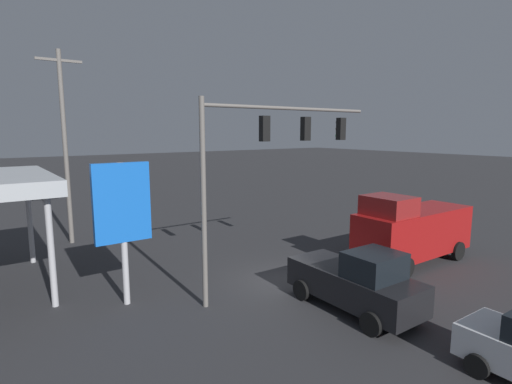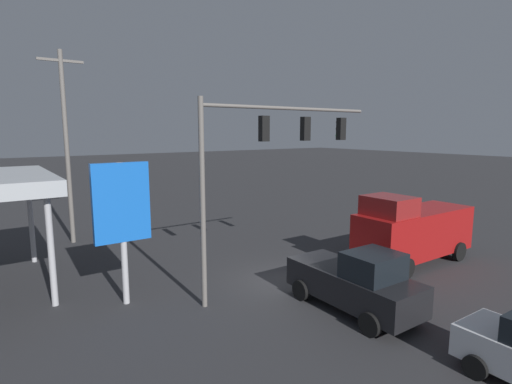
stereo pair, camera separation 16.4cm
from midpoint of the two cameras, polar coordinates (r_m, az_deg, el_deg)
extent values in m
plane|color=#2D2D30|center=(18.09, 3.52, -12.55)|extent=(200.00, 200.00, 0.00)
cylinder|color=slate|center=(14.63, -7.82, -1.90)|extent=(0.20, 0.20, 7.77)
cylinder|color=slate|center=(16.77, 4.94, 11.80)|extent=(8.38, 0.14, 0.14)
cube|color=black|center=(15.86, 0.94, 9.04)|extent=(0.36, 0.28, 1.00)
sphere|color=#360505|center=(16.01, 0.54, 10.11)|extent=(0.22, 0.22, 0.22)
sphere|color=#392305|center=(16.01, 0.54, 9.04)|extent=(0.22, 0.22, 0.22)
sphere|color=#41FF6B|center=(16.01, 0.54, 7.97)|extent=(0.22, 0.22, 0.22)
cube|color=black|center=(17.25, 6.82, 8.96)|extent=(0.36, 0.28, 1.00)
sphere|color=#360505|center=(17.39, 6.43, 9.95)|extent=(0.22, 0.22, 0.22)
sphere|color=#392305|center=(17.38, 6.41, 8.96)|extent=(0.22, 0.22, 0.22)
sphere|color=#41FF6B|center=(17.39, 6.39, 7.98)|extent=(0.22, 0.22, 0.22)
cube|color=black|center=(18.79, 11.79, 8.82)|extent=(0.36, 0.28, 1.00)
sphere|color=#360505|center=(18.91, 11.40, 9.74)|extent=(0.22, 0.22, 0.22)
sphere|color=#392305|center=(18.91, 11.38, 8.83)|extent=(0.22, 0.22, 0.22)
sphere|color=#41FF6B|center=(18.91, 11.35, 7.92)|extent=(0.22, 0.22, 0.22)
cylinder|color=slate|center=(25.43, -25.75, 5.52)|extent=(0.26, 0.26, 11.02)
cube|color=slate|center=(25.70, -26.51, 16.50)|extent=(2.40, 0.14, 0.14)
cylinder|color=#B7B7BC|center=(22.85, -29.78, -3.67)|extent=(0.24, 0.24, 4.22)
cylinder|color=#B7B7BC|center=(16.80, -27.46, -7.65)|extent=(0.24, 0.24, 4.22)
cylinder|color=#B7B7BC|center=(15.81, -18.67, -5.84)|extent=(0.24, 0.24, 5.42)
cube|color=blue|center=(15.56, -18.89, -1.46)|extent=(2.08, 0.24, 2.97)
cube|color=black|center=(15.68, -19.03, -1.39)|extent=(1.46, 0.04, 1.04)
cylinder|color=black|center=(14.56, 32.16, -18.04)|extent=(0.23, 0.66, 0.66)
cylinder|color=black|center=(13.05, 28.72, -20.96)|extent=(0.23, 0.66, 0.66)
cube|color=black|center=(15.51, 13.40, -12.74)|extent=(2.07, 5.23, 1.10)
cube|color=black|center=(14.63, 16.21, -10.01)|extent=(1.86, 1.62, 0.90)
cylinder|color=black|center=(15.53, 20.76, -15.25)|extent=(0.23, 0.80, 0.80)
cylinder|color=black|center=(14.02, 15.80, -17.70)|extent=(0.23, 0.80, 0.80)
cylinder|color=black|center=(17.47, 11.39, -12.10)|extent=(0.23, 0.80, 0.80)
cylinder|color=black|center=(16.15, 6.23, -13.76)|extent=(0.23, 0.80, 0.80)
cube|color=maroon|center=(21.46, 21.37, -5.30)|extent=(6.82, 2.35, 2.20)
cube|color=maroon|center=(19.45, 18.20, -1.87)|extent=(1.82, 2.13, 0.90)
cylinder|color=black|center=(19.36, 20.44, -10.14)|extent=(0.96, 0.23, 0.96)
cylinder|color=black|center=(20.68, 15.04, -8.67)|extent=(0.96, 0.23, 0.96)
cylinder|color=black|center=(23.02, 26.74, -7.54)|extent=(0.96, 0.23, 0.96)
cylinder|color=black|center=(24.14, 21.82, -6.49)|extent=(0.96, 0.23, 0.96)
camera|label=1|loc=(0.08, -90.25, -0.04)|focal=28.00mm
camera|label=2|loc=(0.08, 89.75, 0.04)|focal=28.00mm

